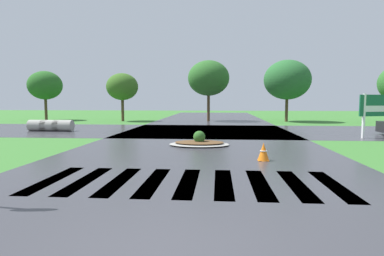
{
  "coord_description": "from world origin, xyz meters",
  "views": [
    {
      "loc": [
        0.76,
        -4.06,
        2.1
      ],
      "look_at": [
        -0.34,
        9.41,
        0.93
      ],
      "focal_mm": 30.34,
      "sensor_mm": 36.0,
      "label": 1
    }
  ],
  "objects_px": {
    "drainage_pipe_stack": "(51,126)",
    "traffic_cone": "(263,152)",
    "median_island": "(199,142)",
    "estate_billboard": "(380,108)"
  },
  "relations": [
    {
      "from": "drainage_pipe_stack",
      "to": "traffic_cone",
      "type": "bearing_deg",
      "value": -37.08
    },
    {
      "from": "median_island",
      "to": "drainage_pipe_stack",
      "type": "relative_size",
      "value": 0.92
    },
    {
      "from": "median_island",
      "to": "estate_billboard",
      "type": "bearing_deg",
      "value": 21.64
    },
    {
      "from": "drainage_pipe_stack",
      "to": "traffic_cone",
      "type": "relative_size",
      "value": 4.82
    },
    {
      "from": "median_island",
      "to": "traffic_cone",
      "type": "distance_m",
      "value": 4.33
    },
    {
      "from": "estate_billboard",
      "to": "median_island",
      "type": "bearing_deg",
      "value": 2.8
    },
    {
      "from": "estate_billboard",
      "to": "drainage_pipe_stack",
      "type": "xyz_separation_m",
      "value": [
        -20.2,
        2.26,
        -1.29
      ]
    },
    {
      "from": "traffic_cone",
      "to": "estate_billboard",
      "type": "bearing_deg",
      "value": 45.47
    },
    {
      "from": "estate_billboard",
      "to": "median_island",
      "type": "relative_size",
      "value": 0.91
    },
    {
      "from": "estate_billboard",
      "to": "traffic_cone",
      "type": "relative_size",
      "value": 4.03
    }
  ]
}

